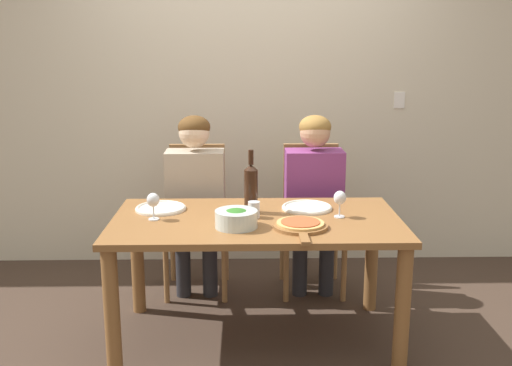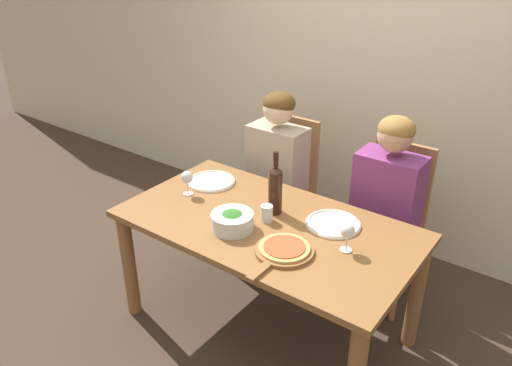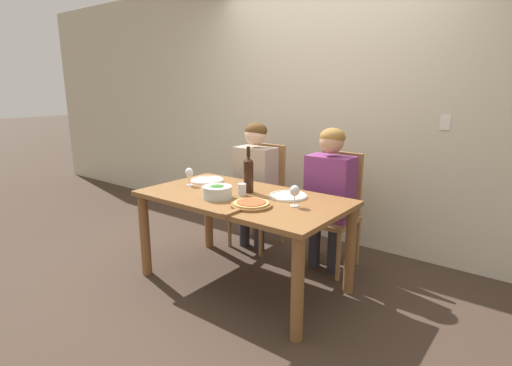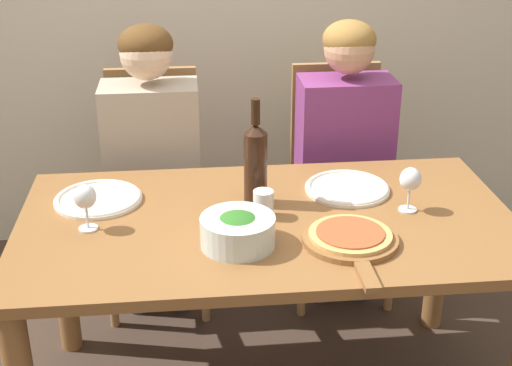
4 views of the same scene
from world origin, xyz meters
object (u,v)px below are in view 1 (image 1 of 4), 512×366
object	(u,v)px
person_woman	(195,189)
wine_glass_left	(153,201)
person_man	(314,189)
wine_bottle	(251,187)
wine_glass_right	(340,199)
water_tumbler	(254,210)
broccoli_bowl	(236,219)
dinner_plate_right	(307,207)
pizza_on_board	(301,225)
chair_right	(311,214)
dinner_plate_left	(161,208)
chair_left	(197,215)

from	to	relation	value
person_woman	wine_glass_left	size ratio (longest dim) A/B	8.04
person_man	wine_bottle	world-z (taller)	person_man
person_man	person_woman	bearing A→B (deg)	180.00
wine_glass_right	water_tumbler	world-z (taller)	wine_glass_right
broccoli_bowl	person_woman	bearing A→B (deg)	108.91
dinner_plate_right	wine_glass_left	xyz separation A→B (m)	(-0.86, -0.20, 0.10)
person_man	pizza_on_board	xyz separation A→B (m)	(-0.17, -0.84, 0.01)
person_man	chair_right	bearing A→B (deg)	90.00
person_man	dinner_plate_left	world-z (taller)	person_man
chair_right	dinner_plate_right	bearing A→B (deg)	-99.39
wine_bottle	person_man	bearing A→B (deg)	51.77
dinner_plate_left	dinner_plate_right	world-z (taller)	same
dinner_plate_left	broccoli_bowl	bearing A→B (deg)	-37.99
dinner_plate_right	broccoli_bowl	bearing A→B (deg)	-139.88
person_man	broccoli_bowl	bearing A→B (deg)	-121.85
dinner_plate_left	pizza_on_board	xyz separation A→B (m)	(0.78, -0.37, 0.01)
dinner_plate_left	water_tumbler	distance (m)	0.57
broccoli_bowl	dinner_plate_right	world-z (taller)	broccoli_bowl
chair_right	water_tumbler	world-z (taller)	chair_right
chair_left	dinner_plate_right	bearing A→B (deg)	-40.60
pizza_on_board	wine_glass_right	world-z (taller)	wine_glass_right
chair_left	person_woman	distance (m)	0.24
chair_left	dinner_plate_left	world-z (taller)	chair_left
wine_bottle	dinner_plate_left	size ratio (longest dim) A/B	1.24
chair_left	pizza_on_board	bearing A→B (deg)	-57.30
chair_left	wine_bottle	size ratio (longest dim) A/B	2.72
chair_right	pizza_on_board	xyz separation A→B (m)	(-0.17, -0.96, 0.22)
pizza_on_board	wine_glass_right	size ratio (longest dim) A/B	2.85
pizza_on_board	broccoli_bowl	bearing A→B (deg)	175.71
person_man	wine_glass_right	distance (m)	0.65
dinner_plate_left	pizza_on_board	bearing A→B (deg)	-25.47
wine_bottle	dinner_plate_left	world-z (taller)	wine_bottle
chair_right	wine_bottle	size ratio (longest dim) A/B	2.72
person_man	pizza_on_board	size ratio (longest dim) A/B	2.82
chair_right	water_tumbler	size ratio (longest dim) A/B	10.88
chair_right	person_woman	size ratio (longest dim) A/B	0.82
chair_left	person_woman	size ratio (longest dim) A/B	0.82
pizza_on_board	wine_glass_left	size ratio (longest dim) A/B	2.85
wine_bottle	wine_glass_right	world-z (taller)	wine_bottle
person_man	water_tumbler	bearing A→B (deg)	-122.67
chair_right	wine_bottle	bearing A→B (deg)	-122.83
person_man	broccoli_bowl	distance (m)	0.96
wine_bottle	dinner_plate_right	distance (m)	0.36
person_man	wine_glass_right	xyz separation A→B (m)	(0.07, -0.64, 0.10)
broccoli_bowl	dinner_plate_left	world-z (taller)	broccoli_bowl
dinner_plate_right	dinner_plate_left	bearing A→B (deg)	179.87
chair_left	pizza_on_board	world-z (taller)	chair_left
pizza_on_board	wine_glass_left	xyz separation A→B (m)	(-0.79, 0.17, 0.09)
wine_bottle	broccoli_bowl	size ratio (longest dim) A/B	1.62
chair_left	dinner_plate_right	world-z (taller)	chair_left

